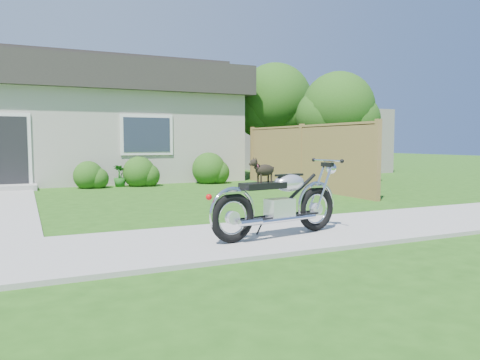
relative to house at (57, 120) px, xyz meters
name	(u,v)px	position (x,y,z in m)	size (l,w,h in m)	color
ground	(124,250)	(0.00, -11.99, -2.16)	(80.00, 80.00, 0.00)	#235114
sidewalk	(124,248)	(0.00, -11.99, -2.14)	(24.00, 2.20, 0.04)	#9E9B93
walkway	(6,207)	(-1.50, -6.99, -2.14)	(1.20, 8.00, 0.03)	#9E9B93
house	(57,120)	(0.00, 0.00, 0.00)	(12.60, 7.03, 4.50)	#B8B4A6
fence	(302,157)	(6.30, -6.24, -1.22)	(0.12, 6.62, 1.90)	olive
tree_near	(343,112)	(8.67, -5.04, 0.23)	(2.51, 2.43, 3.73)	#3D2B1C
tree_far	(278,104)	(7.97, -1.91, 0.68)	(2.90, 2.89, 4.43)	#3D2B1C
shrub_row	(55,174)	(-0.31, -3.49, -1.71)	(10.64, 1.15, 1.15)	#255015
potted_plant_right	(120,176)	(1.54, -3.44, -1.82)	(0.38, 0.38, 0.68)	#1F601A
motorcycle_with_dog	(280,201)	(2.15, -12.23, -1.62)	(2.21, 0.69, 1.10)	black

